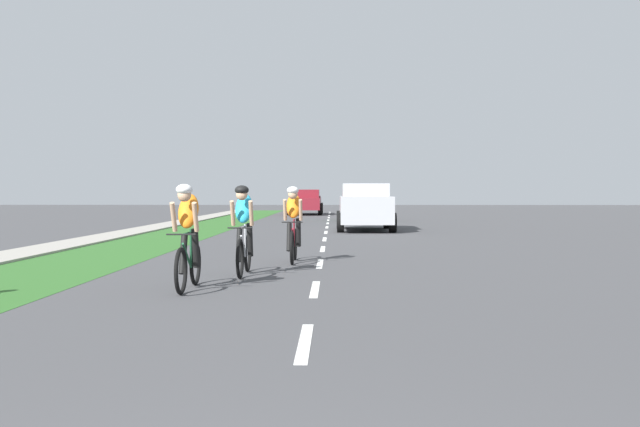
# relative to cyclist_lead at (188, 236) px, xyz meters

# --- Properties ---
(ground_plane) EXTENTS (120.00, 120.00, 0.00)m
(ground_plane) POSITION_rel_cyclist_lead_xyz_m (1.89, 11.06, -0.81)
(ground_plane) COLOR #424244
(grass_verge) EXTENTS (2.69, 70.00, 0.01)m
(grass_verge) POSITION_rel_cyclist_lead_xyz_m (-3.18, 11.06, -0.81)
(grass_verge) COLOR #2D6026
(grass_verge) RESTS_ON ground_plane
(sidewalk_concrete) EXTENTS (1.28, 70.00, 0.10)m
(sidewalk_concrete) POSITION_rel_cyclist_lead_xyz_m (-5.17, 11.06, -0.81)
(sidewalk_concrete) COLOR #9E998E
(sidewalk_concrete) RESTS_ON ground_plane
(lane_markings_center) EXTENTS (0.12, 54.07, 0.01)m
(lane_markings_center) POSITION_rel_cyclist_lead_xyz_m (1.89, 15.06, -0.81)
(lane_markings_center) COLOR white
(lane_markings_center) RESTS_ON ground_plane
(cyclist_lead) EXTENTS (0.42, 1.72, 1.58)m
(cyclist_lead) POSITION_rel_cyclist_lead_xyz_m (0.00, 0.00, 0.00)
(cyclist_lead) COLOR black
(cyclist_lead) RESTS_ON ground_plane
(cyclist_trailing) EXTENTS (0.42, 1.72, 1.58)m
(cyclist_trailing) POSITION_rel_cyclist_lead_xyz_m (0.60, 1.85, 0.00)
(cyclist_trailing) COLOR black
(cyclist_trailing) RESTS_ON ground_plane
(cyclist_distant) EXTENTS (0.42, 1.72, 1.58)m
(cyclist_distant) POSITION_rel_cyclist_lead_xyz_m (1.34, 4.12, 0.00)
(cyclist_distant) COLOR black
(cyclist_distant) RESTS_ON ground_plane
(suv_silver) EXTENTS (2.15, 4.70, 1.79)m
(suv_silver) POSITION_rel_cyclist_lead_xyz_m (3.37, 16.52, 0.14)
(suv_silver) COLOR #A5A8AD
(suv_silver) RESTS_ON ground_plane
(sedan_dark_green) EXTENTS (1.98, 4.30, 1.52)m
(sedan_dark_green) POSITION_rel_cyclist_lead_xyz_m (3.49, 25.77, -0.04)
(sedan_dark_green) COLOR #194C2D
(sedan_dark_green) RESTS_ON ground_plane
(pickup_maroon) EXTENTS (2.22, 5.10, 1.64)m
(pickup_maroon) POSITION_rel_cyclist_lead_xyz_m (0.33, 35.46, 0.02)
(pickup_maroon) COLOR maroon
(pickup_maroon) RESTS_ON ground_plane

